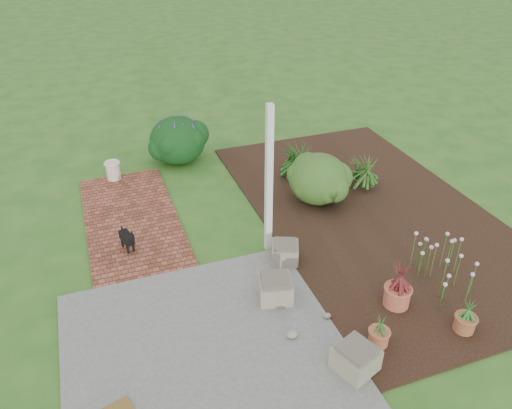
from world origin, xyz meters
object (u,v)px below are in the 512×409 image
object	(u,v)px
stone_trough_near	(356,359)
cream_ceramic_urn	(113,171)
black_dog	(127,238)
evergreen_shrub	(319,178)

from	to	relation	value
stone_trough_near	cream_ceramic_urn	bearing A→B (deg)	110.39
stone_trough_near	black_dog	distance (m)	4.06
black_dog	cream_ceramic_urn	xyz separation A→B (m)	(0.05, 2.58, -0.06)
black_dog	evergreen_shrub	distance (m)	3.63
stone_trough_near	black_dog	world-z (taller)	black_dog
cream_ceramic_urn	evergreen_shrub	xyz separation A→B (m)	(3.55, -2.15, 0.28)
black_dog	evergreen_shrub	world-z (taller)	evergreen_shrub
black_dog	evergreen_shrub	xyz separation A→B (m)	(3.60, 0.43, 0.22)
evergreen_shrub	cream_ceramic_urn	bearing A→B (deg)	148.83
black_dog	evergreen_shrub	size ratio (longest dim) A/B	0.42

